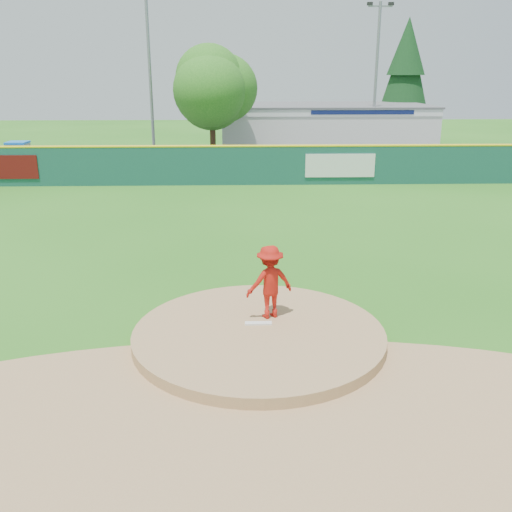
{
  "coord_description": "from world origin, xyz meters",
  "views": [
    {
      "loc": [
        -0.41,
        -11.32,
        5.62
      ],
      "look_at": [
        0.0,
        2.0,
        1.3
      ],
      "focal_mm": 40.0,
      "sensor_mm": 36.0,
      "label": 1
    }
  ],
  "objects_px": {
    "pitcher": "(270,282)",
    "conifer_tree": "(406,73)",
    "playground_slide": "(19,157)",
    "light_pole_left": "(149,64)",
    "van": "(181,161)",
    "deciduous_tree": "(212,90)",
    "light_pole_right": "(376,73)",
    "pool_building_grp": "(324,127)"
  },
  "relations": [
    {
      "from": "pitcher",
      "to": "conifer_tree",
      "type": "relative_size",
      "value": 0.18
    },
    {
      "from": "playground_slide",
      "to": "pitcher",
      "type": "bearing_deg",
      "value": -58.06
    },
    {
      "from": "playground_slide",
      "to": "light_pole_left",
      "type": "xyz_separation_m",
      "value": [
        7.17,
        4.73,
        5.15
      ]
    },
    {
      "from": "van",
      "to": "light_pole_left",
      "type": "distance_m",
      "value": 7.54
    },
    {
      "from": "van",
      "to": "deciduous_tree",
      "type": "height_order",
      "value": "deciduous_tree"
    },
    {
      "from": "playground_slide",
      "to": "conifer_tree",
      "type": "relative_size",
      "value": 0.34
    },
    {
      "from": "deciduous_tree",
      "to": "light_pole_right",
      "type": "xyz_separation_m",
      "value": [
        11.0,
        4.0,
        0.99
      ]
    },
    {
      "from": "van",
      "to": "conifer_tree",
      "type": "relative_size",
      "value": 0.45
    },
    {
      "from": "van",
      "to": "deciduous_tree",
      "type": "bearing_deg",
      "value": -46.46
    },
    {
      "from": "deciduous_tree",
      "to": "light_pole_right",
      "type": "height_order",
      "value": "light_pole_right"
    },
    {
      "from": "conifer_tree",
      "to": "light_pole_left",
      "type": "distance_m",
      "value": 21.03
    },
    {
      "from": "playground_slide",
      "to": "pool_building_grp",
      "type": "bearing_deg",
      "value": 26.9
    },
    {
      "from": "playground_slide",
      "to": "conifer_tree",
      "type": "distance_m",
      "value": 29.91
    },
    {
      "from": "playground_slide",
      "to": "deciduous_tree",
      "type": "height_order",
      "value": "deciduous_tree"
    },
    {
      "from": "pool_building_grp",
      "to": "conifer_tree",
      "type": "distance_m",
      "value": 8.95
    },
    {
      "from": "conifer_tree",
      "to": "pitcher",
      "type": "bearing_deg",
      "value": -109.84
    },
    {
      "from": "van",
      "to": "playground_slide",
      "type": "height_order",
      "value": "playground_slide"
    },
    {
      "from": "van",
      "to": "light_pole_left",
      "type": "xyz_separation_m",
      "value": [
        -2.21,
        4.72,
        5.44
      ]
    },
    {
      "from": "pitcher",
      "to": "light_pole_left",
      "type": "distance_m",
      "value": 27.47
    },
    {
      "from": "pitcher",
      "to": "conifer_tree",
      "type": "bearing_deg",
      "value": -129.79
    },
    {
      "from": "pool_building_grp",
      "to": "deciduous_tree",
      "type": "bearing_deg",
      "value": -138.84
    },
    {
      "from": "playground_slide",
      "to": "light_pole_right",
      "type": "relative_size",
      "value": 0.32
    },
    {
      "from": "pitcher",
      "to": "playground_slide",
      "type": "height_order",
      "value": "pitcher"
    },
    {
      "from": "deciduous_tree",
      "to": "light_pole_left",
      "type": "bearing_deg",
      "value": 153.43
    },
    {
      "from": "pitcher",
      "to": "conifer_tree",
      "type": "distance_m",
      "value": 37.77
    },
    {
      "from": "pool_building_grp",
      "to": "van",
      "type": "bearing_deg",
      "value": -135.22
    },
    {
      "from": "light_pole_right",
      "to": "deciduous_tree",
      "type": "bearing_deg",
      "value": -160.02
    },
    {
      "from": "conifer_tree",
      "to": "light_pole_right",
      "type": "bearing_deg",
      "value": -119.74
    },
    {
      "from": "deciduous_tree",
      "to": "conifer_tree",
      "type": "bearing_deg",
      "value": 36.25
    },
    {
      "from": "pitcher",
      "to": "van",
      "type": "distance_m",
      "value": 21.94
    },
    {
      "from": "light_pole_left",
      "to": "van",
      "type": "bearing_deg",
      "value": -64.94
    },
    {
      "from": "van",
      "to": "pool_building_grp",
      "type": "bearing_deg",
      "value": -58.33
    },
    {
      "from": "pitcher",
      "to": "playground_slide",
      "type": "relative_size",
      "value": 0.53
    },
    {
      "from": "light_pole_left",
      "to": "light_pole_right",
      "type": "height_order",
      "value": "light_pole_left"
    },
    {
      "from": "deciduous_tree",
      "to": "conifer_tree",
      "type": "height_order",
      "value": "conifer_tree"
    },
    {
      "from": "van",
      "to": "light_pole_right",
      "type": "bearing_deg",
      "value": -75.39
    },
    {
      "from": "pitcher",
      "to": "pool_building_grp",
      "type": "height_order",
      "value": "pool_building_grp"
    },
    {
      "from": "conifer_tree",
      "to": "light_pole_right",
      "type": "relative_size",
      "value": 0.95
    },
    {
      "from": "pool_building_grp",
      "to": "light_pole_right",
      "type": "distance_m",
      "value": 5.75
    },
    {
      "from": "pool_building_grp",
      "to": "light_pole_right",
      "type": "relative_size",
      "value": 1.52
    },
    {
      "from": "deciduous_tree",
      "to": "conifer_tree",
      "type": "relative_size",
      "value": 0.77
    },
    {
      "from": "pitcher",
      "to": "light_pole_right",
      "type": "relative_size",
      "value": 0.17
    }
  ]
}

